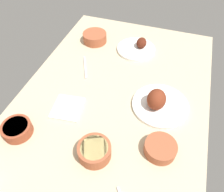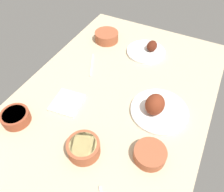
{
  "view_description": "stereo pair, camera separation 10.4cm",
  "coord_description": "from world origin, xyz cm",
  "views": [
    {
      "loc": [
        -65.63,
        -21.74,
        83.83
      ],
      "look_at": [
        0.0,
        0.0,
        6.0
      ],
      "focal_mm": 35.07,
      "sensor_mm": 36.0,
      "label": 1
    },
    {
      "loc": [
        -61.63,
        -31.33,
        83.83
      ],
      "look_at": [
        0.0,
        0.0,
        6.0
      ],
      "focal_mm": 35.07,
      "sensor_mm": 36.0,
      "label": 2
    }
  ],
  "objects": [
    {
      "name": "dining_table",
      "position": [
        0.0,
        0.0,
        2.0
      ],
      "size": [
        140.0,
        90.0,
        4.0
      ],
      "primitive_type": "cube",
      "color": "#C6B28E",
      "rests_on": "ground"
    },
    {
      "name": "plate_near_viewer",
      "position": [
        1.98,
        -21.88,
        6.95
      ],
      "size": [
        26.21,
        26.21,
        10.61
      ],
      "color": "white",
      "rests_on": "dining_table"
    },
    {
      "name": "plate_center_main",
      "position": [
        41.67,
        -2.12,
        5.62
      ],
      "size": [
        22.53,
        22.53,
        7.24
      ],
      "color": "white",
      "rests_on": "dining_table"
    },
    {
      "name": "bowl_pasta",
      "position": [
        -29.84,
        -2.79,
        7.27
      ],
      "size": [
        12.99,
        12.99,
        6.03
      ],
      "color": "#A35133",
      "rests_on": "dining_table"
    },
    {
      "name": "bowl_potatoes",
      "position": [
        41.99,
        25.15,
        7.12
      ],
      "size": [
        14.52,
        14.52,
        5.73
      ],
      "color": "#A35133",
      "rests_on": "dining_table"
    },
    {
      "name": "bowl_soup",
      "position": [
        -20.34,
        -26.66,
        6.56
      ],
      "size": [
        12.71,
        12.71,
        4.66
      ],
      "color": "#A35133",
      "rests_on": "dining_table"
    },
    {
      "name": "bowl_cream",
      "position": [
        -30.43,
        31.7,
        6.7
      ],
      "size": [
        12.32,
        12.32,
        4.94
      ],
      "color": "brown",
      "rests_on": "dining_table"
    },
    {
      "name": "folded_napkin",
      "position": [
        -12.25,
        17.58,
        4.6
      ],
      "size": [
        15.59,
        14.71,
        1.2
      ],
      "primitive_type": "cube",
      "rotation": [
        0.0,
        0.0,
        0.12
      ],
      "color": "white",
      "rests_on": "dining_table"
    },
    {
      "name": "fork_loose",
      "position": [
        16.86,
        21.21,
        4.4
      ],
      "size": [
        16.84,
        8.95,
        0.8
      ],
      "primitive_type": "cube",
      "rotation": [
        0.0,
        0.0,
        3.6
      ],
      "color": "silver",
      "rests_on": "dining_table"
    }
  ]
}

